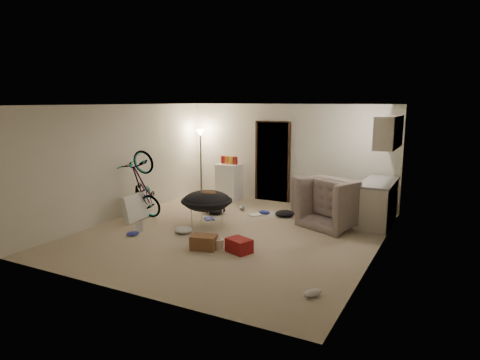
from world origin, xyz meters
The scene contains 38 objects.
floor centered at (0.00, 0.00, -0.01)m, with size 5.50×6.00×0.02m, color tan.
ceiling centered at (0.00, 0.00, 2.51)m, with size 5.50×6.00×0.02m, color white.
wall_back centered at (0.00, 3.01, 1.25)m, with size 5.50×0.02×2.50m, color beige.
wall_front centered at (0.00, -3.01, 1.25)m, with size 5.50×0.02×2.50m, color beige.
wall_left centered at (-2.76, 0.00, 1.25)m, with size 0.02×6.00×2.50m, color beige.
wall_right centered at (2.76, 0.00, 1.25)m, with size 0.02×6.00×2.50m, color beige.
doorway centered at (-0.40, 2.97, 1.02)m, with size 0.85×0.10×2.04m, color black.
door_trim centered at (-0.40, 2.94, 1.02)m, with size 0.97×0.04×2.10m, color #301C11.
floor_lamp centered at (-2.40, 2.65, 1.31)m, with size 0.28×0.28×1.81m.
kitchen_counter centered at (2.43, 2.00, 0.44)m, with size 0.60×1.50×0.88m, color beige.
counter_top centered at (2.43, 2.00, 0.90)m, with size 0.64×1.54×0.04m, color gray.
kitchen_uppers centered at (2.56, 2.00, 1.95)m, with size 0.38×1.40×0.65m, color beige.
sofa centered at (1.56, 2.45, 0.32)m, with size 2.17×0.85×0.63m, color #363D35.
armchair centered at (1.73, 1.54, 0.38)m, with size 1.16×1.01×0.75m, color #363D35.
bicycle centered at (-2.30, 0.10, 0.41)m, with size 0.54×1.56×0.82m, color black.
book_asset centered at (-1.67, -0.89, 0.01)m, with size 0.16×0.21×0.02m, color maroon.
mini_fridge centered at (-1.47, 2.55, 0.47)m, with size 0.56×0.56×0.95m, color white.
snack_box_0 centered at (-1.64, 2.55, 1.00)m, with size 0.10×0.07×0.30m, color maroon.
snack_box_1 centered at (-1.52, 2.55, 1.00)m, with size 0.10×0.07×0.30m, color orange.
snack_box_2 centered at (-1.40, 2.55, 1.00)m, with size 0.10×0.07×0.30m, color gold.
snack_box_3 centered at (-1.28, 2.55, 1.00)m, with size 0.10×0.07×0.30m, color maroon.
saucer_chair centered at (-0.67, 0.16, 0.45)m, with size 1.06×1.06×0.76m.
hoodie centered at (-0.62, 0.13, 0.66)m, with size 0.48×0.40×0.22m, color #512F1B.
sofa_drape centered at (0.61, 2.45, 0.54)m, with size 0.56×0.46×0.28m, color black.
tv_box centered at (-2.30, -0.10, 0.29)m, with size 0.11×0.88×0.58m, color silver.
drink_case_a centered at (0.02, -1.04, 0.13)m, with size 0.44×0.31×0.25m, color brown.
drink_case_b centered at (0.64, -0.89, 0.12)m, with size 0.41×0.31×0.24m, color maroon.
juicer centered at (0.24, -0.90, 0.10)m, with size 0.17×0.17×0.24m.
newspaper centered at (0.25, 1.68, 0.00)m, with size 0.44×0.57×0.01m, color beige.
book_blue centered at (-0.91, 0.66, 0.01)m, with size 0.20×0.27×0.03m, color #333FB8.
book_white centered at (-0.14, 1.40, 0.01)m, with size 0.21×0.27×0.02m, color silver.
shoe_0 centered at (0.00, 1.59, 0.05)m, with size 0.27×0.11×0.10m, color #333FB8.
shoe_1 centered at (-0.65, 1.72, 0.05)m, with size 0.29×0.12×0.11m, color slate.
shoe_2 centered at (-1.61, -1.05, 0.05)m, with size 0.25×0.10×0.09m, color #333FB8.
shoe_4 centered at (2.30, -1.95, 0.05)m, with size 0.29×0.12×0.11m, color white.
clothes_lump_a centered at (-1.06, 1.13, 0.08)m, with size 0.52×0.45×0.17m, color black.
clothes_lump_b centered at (0.48, 1.64, 0.07)m, with size 0.45×0.39×0.14m, color black.
clothes_lump_c centered at (-0.85, -0.43, 0.06)m, with size 0.39×0.34×0.12m, color silver.
Camera 1 is at (3.90, -7.12, 2.57)m, focal length 32.00 mm.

